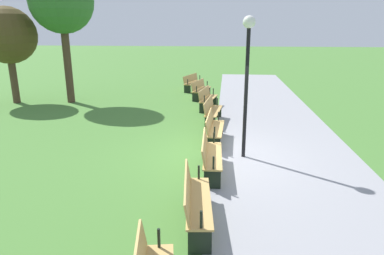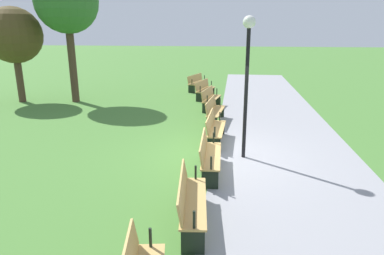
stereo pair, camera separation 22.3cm
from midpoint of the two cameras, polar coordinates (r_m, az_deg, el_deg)
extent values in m
plane|color=#477A33|center=(9.66, 4.49, -4.70)|extent=(120.00, 120.00, 0.00)
cube|color=#939399|center=(9.79, 16.15, -5.02)|extent=(35.37, 4.04, 0.01)
cube|color=tan|center=(19.71, 1.35, 7.48)|extent=(1.96, 0.99, 0.04)
cube|color=tan|center=(19.75, 0.82, 8.21)|extent=(1.86, 0.67, 0.40)
cube|color=black|center=(20.56, 2.34, 7.18)|extent=(0.17, 0.37, 0.43)
cylinder|color=black|center=(20.49, 2.41, 8.26)|extent=(0.06, 0.06, 0.30)
cube|color=black|center=(18.93, 0.27, 6.41)|extent=(0.17, 0.37, 0.43)
cylinder|color=black|center=(18.86, 0.33, 7.59)|extent=(0.06, 0.06, 0.30)
cube|color=tan|center=(17.44, 2.65, 6.32)|extent=(1.96, 0.88, 0.04)
cube|color=tan|center=(17.46, 2.03, 7.14)|extent=(1.88, 0.55, 0.40)
cube|color=black|center=(18.32, 3.52, 6.05)|extent=(0.15, 0.38, 0.43)
cylinder|color=black|center=(18.25, 3.60, 7.26)|extent=(0.05, 0.05, 0.30)
cube|color=black|center=(16.64, 1.68, 5.04)|extent=(0.15, 0.38, 0.43)
cylinder|color=black|center=(16.57, 1.76, 6.37)|extent=(0.05, 0.05, 0.30)
cube|color=tan|center=(15.16, 3.74, 4.80)|extent=(1.96, 0.75, 0.04)
cube|color=tan|center=(15.16, 3.02, 5.74)|extent=(1.90, 0.42, 0.40)
cube|color=black|center=(16.06, 4.45, 4.58)|extent=(0.12, 0.38, 0.43)
cylinder|color=black|center=(15.99, 4.56, 5.97)|extent=(0.05, 0.05, 0.30)
cube|color=black|center=(14.36, 2.90, 3.21)|extent=(0.12, 0.38, 0.43)
cylinder|color=black|center=(14.27, 3.01, 4.75)|extent=(0.05, 0.05, 0.30)
cube|color=tan|center=(12.89, 4.50, 2.74)|extent=(1.95, 0.63, 0.04)
cube|color=tan|center=(12.86, 3.64, 3.84)|extent=(1.91, 0.30, 0.40)
cube|color=black|center=(13.80, 5.04, 2.64)|extent=(0.10, 0.38, 0.43)
cylinder|color=black|center=(13.71, 5.16, 4.24)|extent=(0.05, 0.05, 0.30)
cube|color=black|center=(12.09, 3.85, 0.70)|extent=(0.10, 0.38, 0.43)
cylinder|color=black|center=(11.98, 3.98, 2.51)|extent=(0.05, 0.05, 0.30)
cube|color=tan|center=(10.63, 4.74, -0.20)|extent=(1.93, 0.50, 0.04)
cube|color=tan|center=(10.58, 3.69, 1.11)|extent=(1.91, 0.17, 0.40)
cube|color=black|center=(11.55, 5.06, -0.06)|extent=(0.07, 0.38, 0.43)
cylinder|color=black|center=(11.45, 5.21, 1.83)|extent=(0.05, 0.05, 0.30)
cube|color=black|center=(9.85, 4.30, -2.95)|extent=(0.07, 0.38, 0.43)
cylinder|color=black|center=(9.72, 4.47, -0.76)|extent=(0.05, 0.05, 0.30)
cube|color=tan|center=(8.41, 4.03, -4.66)|extent=(1.93, 0.50, 0.04)
cube|color=tan|center=(8.34, 2.69, -3.07)|extent=(1.91, 0.17, 0.40)
cube|color=black|center=(9.33, 4.13, -4.05)|extent=(0.07, 0.38, 0.43)
cylinder|color=black|center=(9.20, 4.30, -1.74)|extent=(0.05, 0.05, 0.30)
cube|color=black|center=(7.68, 3.85, -8.67)|extent=(0.07, 0.38, 0.43)
cylinder|color=black|center=(7.52, 4.06, -5.94)|extent=(0.05, 0.05, 0.30)
cube|color=tan|center=(6.30, 1.35, -12.13)|extent=(1.95, 0.63, 0.04)
cube|color=tan|center=(6.20, -0.52, -10.14)|extent=(1.91, 0.30, 0.40)
cube|color=black|center=(7.21, 1.34, -10.38)|extent=(0.10, 0.38, 0.43)
cylinder|color=black|center=(7.04, 1.52, -7.50)|extent=(0.05, 0.05, 0.30)
cube|color=black|center=(5.66, 1.33, -18.52)|extent=(0.10, 0.38, 0.43)
cylinder|color=black|center=(5.45, 1.58, -15.11)|extent=(0.05, 0.05, 0.30)
cylinder|color=black|center=(5.07, -5.63, -17.79)|extent=(0.05, 0.05, 0.30)
cylinder|color=#4C3828|center=(17.38, -18.92, 10.07)|extent=(0.35, 0.35, 3.68)
sphere|color=#336B2D|center=(17.34, -19.79, 19.16)|extent=(2.85, 2.85, 2.85)
cylinder|color=#4C3828|center=(18.38, -26.45, 7.37)|extent=(0.33, 0.33, 2.29)
sphere|color=#4C3D1E|center=(18.24, -27.25, 13.51)|extent=(2.57, 2.57, 2.57)
cylinder|color=black|center=(9.19, 9.65, 5.23)|extent=(0.10, 0.10, 3.45)
sphere|color=white|center=(9.03, 10.23, 16.91)|extent=(0.32, 0.32, 0.32)
camera|label=1|loc=(0.11, -89.32, 0.20)|focal=32.05mm
camera|label=2|loc=(0.11, 90.68, -0.20)|focal=32.05mm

